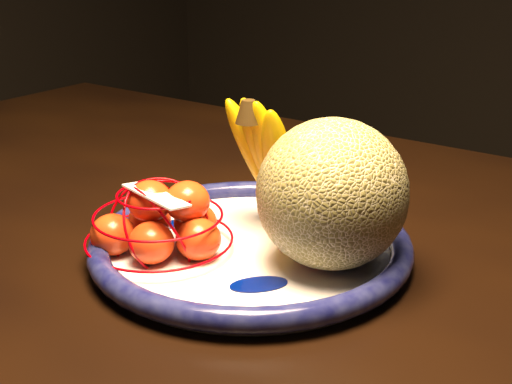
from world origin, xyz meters
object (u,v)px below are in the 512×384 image
Objects in this scene: fruit_bowl at (250,246)px; mandarin_bag at (162,224)px; dining_table at (222,277)px; banana_bunch at (269,155)px; cantaloupe at (332,194)px.

mandarin_bag is at bearing -139.76° from fruit_bowl.
dining_table is 0.19m from banana_bunch.
mandarin_bag is at bearing -79.40° from dining_table.
mandarin_bag is (0.02, -0.12, 0.12)m from dining_table.
dining_table is at bearing -173.30° from banana_bunch.
fruit_bowl is 0.10m from banana_bunch.
cantaloupe is at bearing -16.35° from dining_table.
banana_bunch reaches higher than fruit_bowl.
fruit_bowl is at bearing -171.42° from cantaloupe.
cantaloupe reaches higher than mandarin_bag.
dining_table is 4.40× the size of fruit_bowl.
mandarin_bag reaches higher than dining_table.
banana_bunch is at bearing -5.85° from dining_table.
cantaloupe reaches higher than fruit_bowl.
banana_bunch is 0.14m from mandarin_bag.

